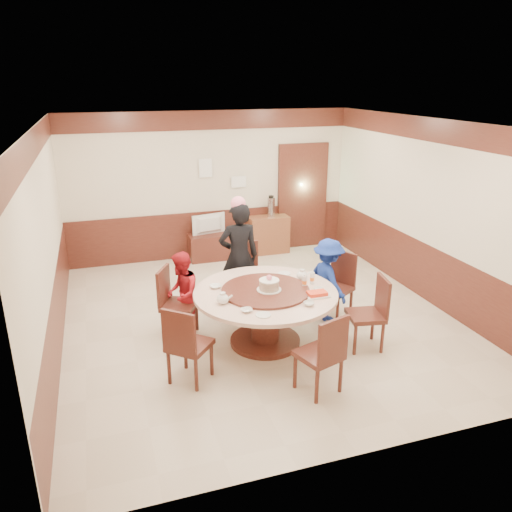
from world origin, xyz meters
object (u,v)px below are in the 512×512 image
object	(u,v)px
person_red	(182,294)
shrimp_platter	(317,294)
person_standing	(239,257)
tv_stand	(211,247)
person_blue	(328,280)
side_cabinet	(268,234)
television	(210,225)
banquet_table	(265,307)
thermos	(271,207)
birthday_cake	(269,285)

from	to	relation	value
person_red	shrimp_platter	distance (m)	1.85
person_standing	person_red	distance (m)	1.13
person_standing	tv_stand	xyz separation A→B (m)	(0.08, 2.30, -0.58)
person_blue	side_cabinet	xyz separation A→B (m)	(0.16, 3.08, -0.23)
shrimp_platter	television	bearing A→B (deg)	97.62
banquet_table	television	xyz separation A→B (m)	(0.06, 3.47, 0.16)
shrimp_platter	thermos	size ratio (longest dim) A/B	0.79
person_standing	thermos	bearing A→B (deg)	-116.59
person_blue	television	world-z (taller)	person_blue
shrimp_platter	person_blue	bearing A→B (deg)	55.59
tv_stand	thermos	world-z (taller)	thermos
person_blue	shrimp_platter	world-z (taller)	person_blue
banquet_table	person_blue	distance (m)	1.18
person_standing	side_cabinet	xyz separation A→B (m)	(1.28, 2.33, -0.46)
banquet_table	birthday_cake	bearing A→B (deg)	-48.43
person_standing	side_cabinet	size ratio (longest dim) A/B	2.08
person_red	side_cabinet	xyz separation A→B (m)	(2.24, 2.87, -0.21)
banquet_table	birthday_cake	distance (m)	0.32
birthday_cake	thermos	distance (m)	3.76
person_standing	shrimp_platter	size ratio (longest dim) A/B	5.54
person_red	thermos	bearing A→B (deg)	155.52
person_standing	side_cabinet	bearing A→B (deg)	-115.53
person_red	side_cabinet	size ratio (longest dim) A/B	1.46
shrimp_platter	thermos	distance (m)	3.92
person_red	person_blue	world-z (taller)	person_blue
banquet_table	side_cabinet	bearing A→B (deg)	70.25
banquet_table	tv_stand	bearing A→B (deg)	89.01
tv_stand	shrimp_platter	bearing A→B (deg)	-82.38
side_cabinet	birthday_cake	bearing A→B (deg)	-109.04
television	side_cabinet	distance (m)	1.24
birthday_cake	tv_stand	distance (m)	3.56
person_red	birthday_cake	size ratio (longest dim) A/B	3.68
person_standing	television	distance (m)	2.31
banquet_table	television	distance (m)	3.47
shrimp_platter	person_standing	bearing A→B (deg)	111.39
person_blue	thermos	world-z (taller)	person_blue
person_standing	person_red	xyz separation A→B (m)	(-0.96, -0.54, -0.25)
tv_stand	thermos	distance (m)	1.43
person_standing	birthday_cake	world-z (taller)	person_standing
shrimp_platter	thermos	bearing A→B (deg)	79.07
birthday_cake	television	size ratio (longest dim) A/B	0.47
banquet_table	person_standing	xyz separation A→B (m)	(-0.02, 1.17, 0.30)
tv_stand	thermos	bearing A→B (deg)	1.37
tv_stand	side_cabinet	bearing A→B (deg)	1.44
television	shrimp_platter	bearing A→B (deg)	85.94
person_red	side_cabinet	world-z (taller)	person_red
person_blue	banquet_table	bearing A→B (deg)	102.93
birthday_cake	person_blue	bearing A→B (deg)	23.55
person_standing	thermos	world-z (taller)	person_standing
person_standing	person_blue	world-z (taller)	person_standing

